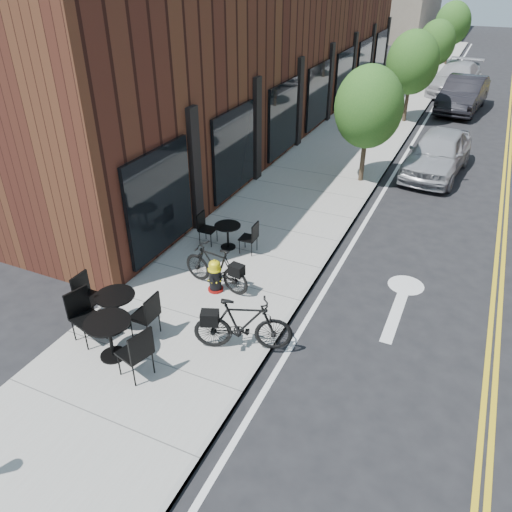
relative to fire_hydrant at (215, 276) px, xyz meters
The scene contains 16 objects.
ground 2.28m from the fire_hydrant, 28.76° to the right, with size 120.00×120.00×0.00m, color black.
sidewalk_near 8.94m from the fire_hydrant, 90.33° to the left, with size 4.00×70.00×0.12m, color #9E9B93.
building_near 14.03m from the fire_hydrant, 109.39° to the left, with size 5.00×28.00×7.00m, color #411D15.
tree_near_a 8.31m from the fire_hydrant, 80.35° to the left, with size 2.20×2.20×3.81m.
tree_near_b 16.14m from the fire_hydrant, 85.16° to the left, with size 2.30×2.30×3.98m.
tree_near_c 24.05m from the fire_hydrant, 86.78° to the left, with size 2.10×2.10×3.67m.
tree_near_d 32.04m from the fire_hydrant, 87.58° to the left, with size 2.40×2.40×4.11m.
fire_hydrant is the anchor object (origin of this frame).
bicycle_left 0.21m from the fire_hydrant, 109.34° to the left, with size 0.50×1.78×1.07m, color black.
bicycle_right 2.11m from the fire_hydrant, 46.29° to the right, with size 0.54×1.92×1.15m, color black.
bistro_set_a 2.87m from the fire_hydrant, 104.66° to the right, with size 2.06×1.07×1.09m.
bistro_set_b 2.30m from the fire_hydrant, 121.52° to the right, with size 1.85×0.81×1.00m.
bistro_set_c 1.99m from the fire_hydrant, 109.13° to the left, with size 1.59×0.70×0.86m.
parked_car_a 10.57m from the fire_hydrant, 70.38° to the left, with size 1.81×4.49×1.53m, color #9EA0A6.
parked_car_b 19.74m from the fire_hydrant, 79.65° to the left, with size 1.75×5.02×1.65m, color black.
parked_car_c 23.55m from the fire_hydrant, 83.18° to the left, with size 2.26×5.56×1.61m, color #B7B7BC.
Camera 1 is at (2.86, -7.15, 6.73)m, focal length 35.00 mm.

